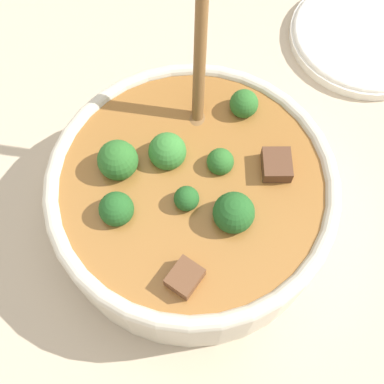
% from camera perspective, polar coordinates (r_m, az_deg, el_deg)
% --- Properties ---
extents(ground_plane, '(4.00, 4.00, 0.00)m').
position_cam_1_polar(ground_plane, '(0.54, 0.00, -2.53)').
color(ground_plane, '#C6B293').
extents(stew_bowl, '(0.29, 0.29, 0.25)m').
position_cam_1_polar(stew_bowl, '(0.49, -0.02, -0.20)').
color(stew_bowl, beige).
rests_on(stew_bowl, ground_plane).
extents(empty_plate, '(0.20, 0.20, 0.02)m').
position_cam_1_polar(empty_plate, '(0.71, 19.90, 17.02)').
color(empty_plate, silver).
rests_on(empty_plate, ground_plane).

